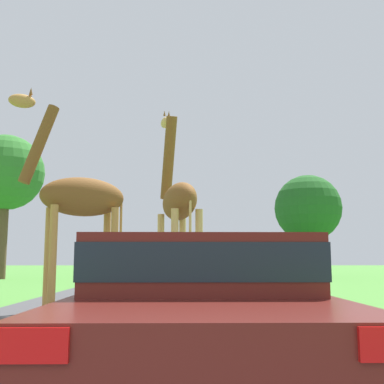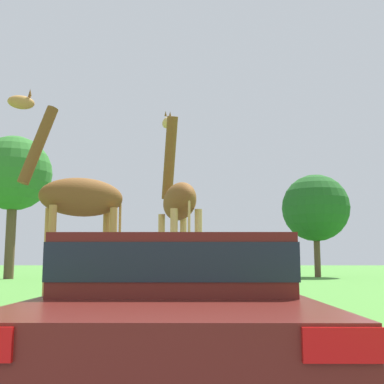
% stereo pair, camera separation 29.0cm
% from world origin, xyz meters
% --- Properties ---
extents(road, '(7.23, 120.00, 0.00)m').
position_xyz_m(road, '(0.00, 30.00, 0.00)').
color(road, '#424244').
rests_on(road, ground).
extents(giraffe_near_road, '(1.24, 3.04, 5.38)m').
position_xyz_m(giraffe_near_road, '(0.50, 12.76, 2.52)').
color(giraffe_near_road, tan).
rests_on(giraffe_near_road, ground).
extents(giraffe_companion, '(2.55, 1.50, 4.80)m').
position_xyz_m(giraffe_companion, '(-1.67, 11.07, 2.38)').
color(giraffe_companion, '#B77F3D').
rests_on(giraffe_companion, ground).
extents(car_lead_maroon, '(1.89, 4.27, 1.31)m').
position_xyz_m(car_lead_maroon, '(0.78, 4.75, 0.71)').
color(car_lead_maroon, '#561914').
rests_on(car_lead_maroon, ground).
extents(car_queue_right, '(1.86, 4.24, 1.26)m').
position_xyz_m(car_queue_right, '(1.38, 20.06, 0.69)').
color(car_queue_right, silver).
rests_on(car_queue_right, ground).
extents(car_queue_left, '(1.97, 3.99, 1.48)m').
position_xyz_m(car_queue_left, '(2.62, 27.37, 0.78)').
color(car_queue_left, gray).
rests_on(car_queue_left, ground).
extents(car_far_ahead, '(1.78, 4.40, 1.33)m').
position_xyz_m(car_far_ahead, '(-1.62, 24.41, 0.71)').
color(car_far_ahead, black).
rests_on(car_far_ahead, ground).
extents(tree_left_edge, '(4.17, 4.17, 6.35)m').
position_xyz_m(tree_left_edge, '(8.48, 30.49, 4.25)').
color(tree_left_edge, brown).
rests_on(tree_left_edge, ground).
extents(tree_centre_back, '(4.28, 4.28, 8.12)m').
position_xyz_m(tree_centre_back, '(-9.46, 27.61, 5.91)').
color(tree_centre_back, brown).
rests_on(tree_centre_back, ground).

